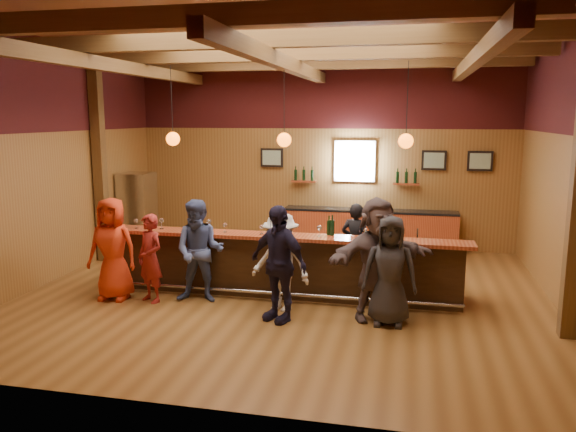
{
  "coord_description": "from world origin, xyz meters",
  "views": [
    {
      "loc": [
        2.1,
        -9.24,
        3.1
      ],
      "look_at": [
        0.0,
        0.3,
        1.35
      ],
      "focal_mm": 35.0,
      "sensor_mm": 36.0,
      "label": 1
    }
  ],
  "objects_px": {
    "customer_orange": "(113,249)",
    "back_bar_cabinet": "(369,229)",
    "stainless_fridge": "(138,211)",
    "customer_denim": "(200,251)",
    "bar_counter": "(287,263)",
    "bottle_a": "(329,227)",
    "customer_brown": "(377,259)",
    "customer_navy": "(278,263)",
    "customer_white": "(281,262)",
    "customer_redvest": "(150,258)",
    "bartender": "(356,244)",
    "customer_dark": "(390,271)",
    "ice_bucket": "(282,228)"
  },
  "relations": [
    {
      "from": "customer_navy",
      "to": "customer_white",
      "type": "bearing_deg",
      "value": 126.14
    },
    {
      "from": "customer_redvest",
      "to": "customer_brown",
      "type": "bearing_deg",
      "value": 28.01
    },
    {
      "from": "bartender",
      "to": "ice_bucket",
      "type": "height_order",
      "value": "bartender"
    },
    {
      "from": "bar_counter",
      "to": "bottle_a",
      "type": "xyz_separation_m",
      "value": [
        0.76,
        -0.17,
        0.72
      ]
    },
    {
      "from": "customer_brown",
      "to": "bottle_a",
      "type": "xyz_separation_m",
      "value": [
        -0.86,
        0.82,
        0.29
      ]
    },
    {
      "from": "customer_redvest",
      "to": "back_bar_cabinet",
      "type": "bearing_deg",
      "value": 82.01
    },
    {
      "from": "stainless_fridge",
      "to": "bar_counter",
      "type": "bearing_deg",
      "value": -30.76
    },
    {
      "from": "customer_denim",
      "to": "customer_dark",
      "type": "relative_size",
      "value": 1.05
    },
    {
      "from": "customer_denim",
      "to": "customer_dark",
      "type": "xyz_separation_m",
      "value": [
        3.15,
        -0.39,
        -0.04
      ]
    },
    {
      "from": "bar_counter",
      "to": "customer_redvest",
      "type": "xyz_separation_m",
      "value": [
        -2.13,
        -0.99,
        0.23
      ]
    },
    {
      "from": "back_bar_cabinet",
      "to": "stainless_fridge",
      "type": "height_order",
      "value": "stainless_fridge"
    },
    {
      "from": "customer_denim",
      "to": "bartender",
      "type": "height_order",
      "value": "customer_denim"
    },
    {
      "from": "customer_navy",
      "to": "customer_dark",
      "type": "distance_m",
      "value": 1.67
    },
    {
      "from": "back_bar_cabinet",
      "to": "customer_brown",
      "type": "height_order",
      "value": "customer_brown"
    },
    {
      "from": "customer_redvest",
      "to": "customer_white",
      "type": "distance_m",
      "value": 2.23
    },
    {
      "from": "customer_denim",
      "to": "ice_bucket",
      "type": "height_order",
      "value": "customer_denim"
    },
    {
      "from": "bar_counter",
      "to": "ice_bucket",
      "type": "height_order",
      "value": "ice_bucket"
    },
    {
      "from": "stainless_fridge",
      "to": "customer_denim",
      "type": "xyz_separation_m",
      "value": [
        2.8,
        -3.26,
        -0.03
      ]
    },
    {
      "from": "customer_dark",
      "to": "customer_navy",
      "type": "bearing_deg",
      "value": -174.69
    },
    {
      "from": "back_bar_cabinet",
      "to": "ice_bucket",
      "type": "distance_m",
      "value": 4.08
    },
    {
      "from": "stainless_fridge",
      "to": "customer_denim",
      "type": "relative_size",
      "value": 1.04
    },
    {
      "from": "stainless_fridge",
      "to": "customer_white",
      "type": "distance_m",
      "value": 5.41
    },
    {
      "from": "bartender",
      "to": "customer_orange",
      "type": "bearing_deg",
      "value": 36.65
    },
    {
      "from": "customer_redvest",
      "to": "customer_white",
      "type": "relative_size",
      "value": 0.94
    },
    {
      "from": "customer_dark",
      "to": "bottle_a",
      "type": "distance_m",
      "value": 1.54
    },
    {
      "from": "customer_denim",
      "to": "bartender",
      "type": "xyz_separation_m",
      "value": [
        2.45,
        1.6,
        -0.11
      ]
    },
    {
      "from": "customer_orange",
      "to": "customer_dark",
      "type": "distance_m",
      "value": 4.65
    },
    {
      "from": "stainless_fridge",
      "to": "bartender",
      "type": "height_order",
      "value": "stainless_fridge"
    },
    {
      "from": "back_bar_cabinet",
      "to": "customer_redvest",
      "type": "relative_size",
      "value": 2.67
    },
    {
      "from": "customer_denim",
      "to": "bar_counter",
      "type": "bearing_deg",
      "value": 25.44
    },
    {
      "from": "customer_brown",
      "to": "bartender",
      "type": "xyz_separation_m",
      "value": [
        -0.5,
        1.78,
        -0.19
      ]
    },
    {
      "from": "bar_counter",
      "to": "back_bar_cabinet",
      "type": "xyz_separation_m",
      "value": [
        1.18,
        3.57,
        -0.05
      ]
    },
    {
      "from": "stainless_fridge",
      "to": "bartender",
      "type": "relative_size",
      "value": 1.18
    },
    {
      "from": "customer_redvest",
      "to": "bartender",
      "type": "height_order",
      "value": "bartender"
    },
    {
      "from": "customer_orange",
      "to": "bottle_a",
      "type": "bearing_deg",
      "value": 9.75
    },
    {
      "from": "customer_denim",
      "to": "bottle_a",
      "type": "height_order",
      "value": "customer_denim"
    },
    {
      "from": "customer_white",
      "to": "customer_redvest",
      "type": "bearing_deg",
      "value": -161.23
    },
    {
      "from": "bar_counter",
      "to": "customer_dark",
      "type": "bearing_deg",
      "value": -33.24
    },
    {
      "from": "customer_dark",
      "to": "bartender",
      "type": "distance_m",
      "value": 2.11
    },
    {
      "from": "customer_brown",
      "to": "ice_bucket",
      "type": "bearing_deg",
      "value": 123.14
    },
    {
      "from": "customer_orange",
      "to": "bartender",
      "type": "xyz_separation_m",
      "value": [
        3.95,
        1.78,
        -0.11
      ]
    },
    {
      "from": "bar_counter",
      "to": "customer_brown",
      "type": "relative_size",
      "value": 3.32
    },
    {
      "from": "customer_brown",
      "to": "bartender",
      "type": "bearing_deg",
      "value": 72.59
    },
    {
      "from": "bartender",
      "to": "bottle_a",
      "type": "distance_m",
      "value": 1.13
    },
    {
      "from": "customer_orange",
      "to": "back_bar_cabinet",
      "type": "bearing_deg",
      "value": 45.6
    },
    {
      "from": "back_bar_cabinet",
      "to": "bottle_a",
      "type": "distance_m",
      "value": 3.84
    },
    {
      "from": "customer_white",
      "to": "bartender",
      "type": "height_order",
      "value": "customer_white"
    },
    {
      "from": "customer_white",
      "to": "ice_bucket",
      "type": "bearing_deg",
      "value": 119.04
    },
    {
      "from": "customer_orange",
      "to": "customer_redvest",
      "type": "relative_size",
      "value": 1.17
    },
    {
      "from": "customer_redvest",
      "to": "customer_dark",
      "type": "height_order",
      "value": "customer_dark"
    }
  ]
}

